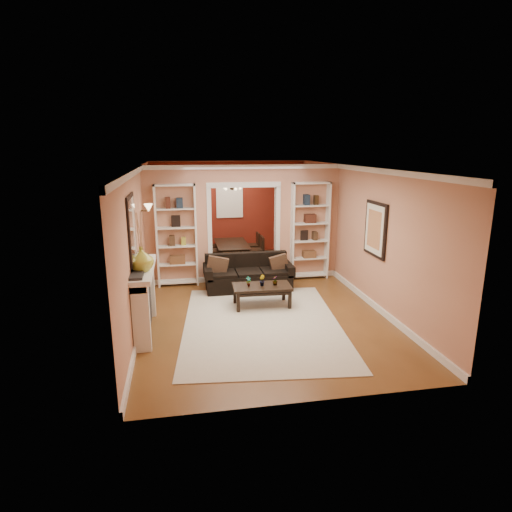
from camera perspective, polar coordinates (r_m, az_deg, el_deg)
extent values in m
plane|color=brown|center=(9.17, -0.45, -5.29)|extent=(8.00, 8.00, 0.00)
plane|color=white|center=(8.65, -0.49, 11.82)|extent=(8.00, 8.00, 0.00)
plane|color=tan|center=(12.72, -3.57, 6.48)|extent=(8.00, 0.00, 8.00)
plane|color=tan|center=(5.05, 7.35, -5.77)|extent=(8.00, 0.00, 8.00)
plane|color=tan|center=(8.72, -15.21, 2.39)|extent=(0.00, 8.00, 8.00)
plane|color=tan|center=(9.45, 13.12, 3.41)|extent=(0.00, 8.00, 8.00)
cube|color=tan|center=(9.97, -1.65, 4.34)|extent=(4.50, 0.15, 2.70)
cube|color=maroon|center=(12.69, -3.55, 6.33)|extent=(4.44, 0.04, 2.64)
cube|color=#8CA5CC|center=(12.62, -3.54, 7.34)|extent=(0.78, 0.03, 0.98)
cube|color=beige|center=(7.75, 0.78, -9.02)|extent=(3.13, 4.11, 0.01)
cube|color=black|center=(9.47, -1.03, -2.22)|extent=(1.95, 0.84, 0.76)
cube|color=#533723|center=(9.31, -5.22, -1.21)|extent=(0.45, 0.15, 0.44)
cube|color=#533723|center=(9.53, 3.09, -0.96)|extent=(0.40, 0.14, 0.39)
cube|color=black|center=(8.50, 0.78, -5.34)|extent=(1.16, 0.66, 0.43)
imported|color=#336626|center=(8.36, -1.00, -3.43)|extent=(0.12, 0.10, 0.20)
imported|color=#336626|center=(8.40, 0.79, -3.27)|extent=(0.11, 0.13, 0.21)
imported|color=#336626|center=(8.46, 2.55, -3.28)|extent=(0.12, 0.12, 0.18)
cube|color=white|center=(9.73, -10.55, 2.66)|extent=(0.90, 0.30, 2.30)
cube|color=white|center=(10.19, 7.16, 3.31)|extent=(0.90, 0.30, 2.30)
cube|color=white|center=(7.47, -14.50, -5.68)|extent=(0.32, 1.70, 1.16)
imported|color=#A6A736|center=(7.00, -15.03, -0.37)|extent=(0.49, 0.49, 0.40)
cube|color=silver|center=(7.17, -16.22, 3.50)|extent=(0.03, 0.95, 1.10)
cube|color=#FFE0A5|center=(9.17, -14.51, 6.05)|extent=(0.18, 0.18, 0.22)
cube|color=black|center=(8.50, 15.59, 3.45)|extent=(0.04, 0.85, 1.05)
imported|color=black|center=(11.71, -3.10, 0.43)|extent=(1.54, 0.86, 0.54)
cube|color=black|center=(11.33, -5.68, 0.67)|extent=(0.51, 0.51, 0.84)
cube|color=black|center=(11.47, -0.20, 0.78)|extent=(0.47, 0.47, 0.79)
cube|color=black|center=(11.92, -5.92, 1.25)|extent=(0.47, 0.47, 0.80)
cube|color=black|center=(12.05, -0.70, 1.39)|extent=(0.40, 0.40, 0.77)
cube|color=#392D1A|center=(11.36, -2.83, 8.96)|extent=(0.50, 0.50, 0.30)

